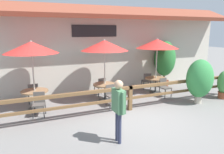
{
  "coord_description": "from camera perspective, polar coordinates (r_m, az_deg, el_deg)",
  "views": [
    {
      "loc": [
        -3.82,
        -6.04,
        3.03
      ],
      "look_at": [
        -0.53,
        1.57,
        1.25
      ],
      "focal_mm": 35.0,
      "sensor_mm": 36.0,
      "label": 1
    }
  ],
  "objects": [
    {
      "name": "dining_table_far",
      "position": [
        10.95,
        11.34,
        -0.96
      ],
      "size": [
        1.03,
        1.03,
        0.74
      ],
      "color": "olive",
      "rests_on": "ground"
    },
    {
      "name": "chair_middle_streetside",
      "position": [
        8.9,
        -0.13,
        -4.54
      ],
      "size": [
        0.44,
        0.44,
        0.86
      ],
      "rotation": [
        0.0,
        0.0,
        0.04
      ],
      "color": "#514C47",
      "rests_on": "ground"
    },
    {
      "name": "patio_umbrella_far",
      "position": [
        10.7,
        11.74,
        8.5
      ],
      "size": [
        2.02,
        2.02,
        2.67
      ],
      "color": "#B7B2A8",
      "rests_on": "ground"
    },
    {
      "name": "patio_umbrella_middle",
      "position": [
        9.25,
        -1.96,
        8.22
      ],
      "size": [
        2.02,
        2.02,
        2.67
      ],
      "color": "#B7B2A8",
      "rests_on": "ground"
    },
    {
      "name": "chair_near_wallside",
      "position": [
        9.79,
        -19.92,
        -3.72
      ],
      "size": [
        0.43,
        0.43,
        0.86
      ],
      "rotation": [
        0.0,
        0.0,
        3.17
      ],
      "color": "#514C47",
      "rests_on": "ground"
    },
    {
      "name": "dining_table_middle",
      "position": [
        9.54,
        -1.89,
        -2.66
      ],
      "size": [
        1.03,
        1.03,
        0.74
      ],
      "color": "olive",
      "rests_on": "ground"
    },
    {
      "name": "building_facade",
      "position": [
        10.87,
        -2.76,
        7.54
      ],
      "size": [
        14.28,
        1.49,
        4.23
      ],
      "color": "#BCB7A8",
      "rests_on": "ground"
    },
    {
      "name": "potted_plant_corner_fern",
      "position": [
        9.76,
        21.95,
        -0.46
      ],
      "size": [
        1.14,
        1.03,
        1.87
      ],
      "color": "#B7AD99",
      "rests_on": "ground"
    },
    {
      "name": "chair_near_streetside",
      "position": [
        8.3,
        -18.54,
        -6.41
      ],
      "size": [
        0.51,
        0.51,
        0.86
      ],
      "rotation": [
        0.0,
        0.0,
        -0.25
      ],
      "color": "#514C47",
      "rests_on": "ground"
    },
    {
      "name": "dining_table_near",
      "position": [
        9.01,
        -19.51,
        -4.26
      ],
      "size": [
        1.03,
        1.03,
        0.74
      ],
      "color": "olive",
      "rests_on": "ground"
    },
    {
      "name": "pedestrian",
      "position": [
        5.85,
        1.71,
        -6.82
      ],
      "size": [
        0.24,
        0.61,
        1.76
      ],
      "rotation": [
        0.0,
        0.0,
        -1.59
      ],
      "color": "#2D334C",
      "rests_on": "ground"
    },
    {
      "name": "potted_plant_tall_tropical",
      "position": [
        12.12,
        13.62,
        4.43
      ],
      "size": [
        1.18,
        1.06,
        2.48
      ],
      "color": "brown",
      "rests_on": "ground"
    },
    {
      "name": "chair_middle_wallside",
      "position": [
        10.29,
        -2.98,
        -2.26
      ],
      "size": [
        0.49,
        0.49,
        0.86
      ],
      "rotation": [
        0.0,
        0.0,
        3.34
      ],
      "color": "#514C47",
      "rests_on": "ground"
    },
    {
      "name": "chair_far_streetside",
      "position": [
        10.41,
        13.58,
        -2.41
      ],
      "size": [
        0.46,
        0.46,
        0.86
      ],
      "rotation": [
        0.0,
        0.0,
        0.1
      ],
      "color": "#514C47",
      "rests_on": "ground"
    },
    {
      "name": "chair_far_wallside",
      "position": [
        11.53,
        9.01,
        -0.82
      ],
      "size": [
        0.51,
        0.51,
        0.86
      ],
      "rotation": [
        0.0,
        0.0,
        2.9
      ],
      "color": "#514C47",
      "rests_on": "ground"
    },
    {
      "name": "patio_railing",
      "position": [
        8.38,
        4.76,
        -4.1
      ],
      "size": [
        10.4,
        0.14,
        0.95
      ],
      "color": "brown",
      "rests_on": "ground"
    },
    {
      "name": "patio_umbrella_near",
      "position": [
        8.7,
        -20.35,
        7.24
      ],
      "size": [
        2.02,
        2.02,
        2.67
      ],
      "color": "#B7B2A8",
      "rests_on": "ground"
    },
    {
      "name": "ground_plane",
      "position": [
        7.76,
        8.39,
        -11.0
      ],
      "size": [
        60.0,
        60.0,
        0.0
      ],
      "primitive_type": "plane",
      "color": "slate"
    }
  ]
}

